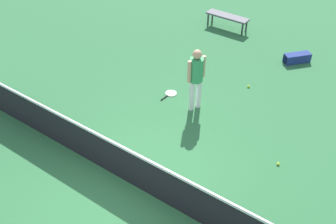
% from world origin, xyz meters
% --- Properties ---
extents(ground_plane, '(40.00, 40.00, 0.00)m').
position_xyz_m(ground_plane, '(0.00, 0.00, 0.00)').
color(ground_plane, '#2D6B3D').
extents(court_net, '(10.09, 0.09, 1.07)m').
position_xyz_m(court_net, '(0.00, 0.00, 0.50)').
color(court_net, '#4C4C51').
rests_on(court_net, ground_plane).
extents(player_near_side, '(0.44, 0.52, 1.70)m').
position_xyz_m(player_near_side, '(0.42, -2.98, 1.01)').
color(player_near_side, white).
rests_on(player_near_side, ground_plane).
extents(tennis_racket_near_player, '(0.33, 0.59, 0.03)m').
position_xyz_m(tennis_racket_near_player, '(1.29, -3.12, 0.01)').
color(tennis_racket_near_player, white).
rests_on(tennis_racket_near_player, ground_plane).
extents(tennis_ball_near_player, '(0.07, 0.07, 0.07)m').
position_xyz_m(tennis_ball_near_player, '(-0.30, -4.64, 0.03)').
color(tennis_ball_near_player, '#C6E033').
rests_on(tennis_ball_near_player, ground_plane).
extents(tennis_ball_by_net, '(0.07, 0.07, 0.07)m').
position_xyz_m(tennis_ball_by_net, '(-2.19, -2.29, 0.03)').
color(tennis_ball_by_net, '#C6E033').
rests_on(tennis_ball_by_net, ground_plane).
extents(tennis_ball_midcourt, '(0.07, 0.07, 0.07)m').
position_xyz_m(tennis_ball_midcourt, '(0.59, -3.52, 0.03)').
color(tennis_ball_midcourt, '#C6E033').
rests_on(tennis_ball_midcourt, ground_plane).
extents(courtside_bench, '(1.50, 0.41, 0.48)m').
position_xyz_m(courtside_bench, '(1.97, -7.50, 0.42)').
color(courtside_bench, '#595960').
rests_on(courtside_bench, ground_plane).
extents(equipment_bag, '(0.73, 0.79, 0.28)m').
position_xyz_m(equipment_bag, '(-0.85, -6.70, 0.14)').
color(equipment_bag, navy).
rests_on(equipment_bag, ground_plane).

